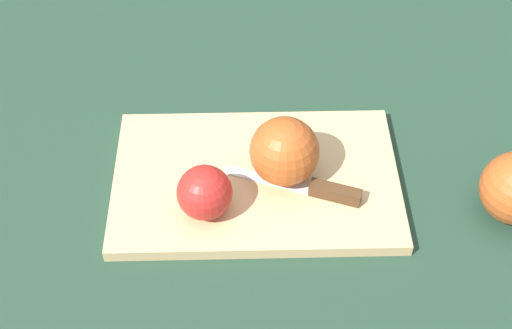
% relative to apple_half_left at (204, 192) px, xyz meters
% --- Properties ---
extents(ground_plane, '(4.00, 4.00, 0.00)m').
position_rel_apple_half_left_xyz_m(ground_plane, '(0.06, 0.05, -0.05)').
color(ground_plane, '#1E3828').
extents(cutting_board, '(0.35, 0.23, 0.02)m').
position_rel_apple_half_left_xyz_m(cutting_board, '(0.06, 0.05, -0.04)').
color(cutting_board, tan).
rests_on(cutting_board, ground_plane).
extents(apple_half_left, '(0.06, 0.06, 0.06)m').
position_rel_apple_half_left_xyz_m(apple_half_left, '(0.00, 0.00, 0.00)').
color(apple_half_left, red).
rests_on(apple_half_left, cutting_board).
extents(apple_half_right, '(0.08, 0.08, 0.08)m').
position_rel_apple_half_left_xyz_m(apple_half_right, '(0.09, 0.05, 0.01)').
color(apple_half_right, '#AD4C1E').
rests_on(apple_half_right, cutting_board).
extents(knife, '(0.17, 0.07, 0.02)m').
position_rel_apple_half_left_xyz_m(knife, '(0.14, 0.02, -0.03)').
color(knife, silver).
rests_on(knife, cutting_board).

